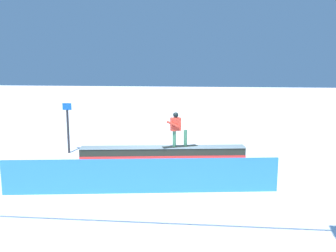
# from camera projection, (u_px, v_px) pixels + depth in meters

# --- Properties ---
(ground_plane) EXTENTS (120.00, 120.00, 0.00)m
(ground_plane) POSITION_uv_depth(u_px,v_px,m) (163.00, 159.00, 14.36)
(ground_plane) COLOR white
(grind_box) EXTENTS (6.83, 1.84, 0.51)m
(grind_box) POSITION_uv_depth(u_px,v_px,m) (163.00, 153.00, 14.32)
(grind_box) COLOR black
(grind_box) RESTS_ON ground_plane
(snowboarder) EXTENTS (1.47, 0.93, 1.44)m
(snowboarder) POSITION_uv_depth(u_px,v_px,m) (177.00, 128.00, 14.13)
(snowboarder) COLOR black
(snowboarder) RESTS_ON grind_box
(safety_fence) EXTENTS (8.13, 1.57, 1.06)m
(safety_fence) POSITION_uv_depth(u_px,v_px,m) (141.00, 176.00, 10.27)
(safety_fence) COLOR #2C7BE3
(safety_fence) RESTS_ON ground_plane
(trail_marker) EXTENTS (0.40, 0.10, 2.23)m
(trail_marker) POSITION_uv_depth(u_px,v_px,m) (68.00, 127.00, 15.14)
(trail_marker) COLOR #262628
(trail_marker) RESTS_ON ground_plane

